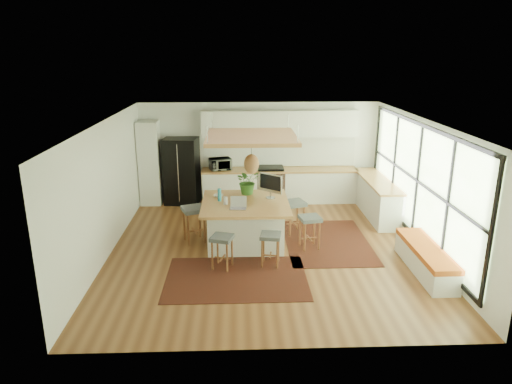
{
  "coord_description": "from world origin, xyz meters",
  "views": [
    {
      "loc": [
        -0.57,
        -9.14,
        4.05
      ],
      "look_at": [
        -0.2,
        0.5,
        1.1
      ],
      "focal_mm": 32.75,
      "sensor_mm": 36.0,
      "label": 1
    }
  ],
  "objects_px": {
    "stool_near_left": "(222,251)",
    "stool_near_right": "(270,248)",
    "stool_right_front": "(310,232)",
    "laptop": "(238,203)",
    "island": "(245,222)",
    "monitor": "(271,187)",
    "fridge": "(182,170)",
    "island_plant": "(248,184)",
    "stool_right_back": "(294,218)",
    "stool_left_side": "(194,226)",
    "microwave": "(220,163)"
  },
  "relations": [
    {
      "from": "stool_near_left",
      "to": "stool_right_back",
      "type": "xyz_separation_m",
      "value": [
        1.58,
        1.74,
        0.0
      ]
    },
    {
      "from": "stool_near_right",
      "to": "island",
      "type": "bearing_deg",
      "value": 112.31
    },
    {
      "from": "fridge",
      "to": "microwave",
      "type": "bearing_deg",
      "value": 7.99
    },
    {
      "from": "monitor",
      "to": "stool_left_side",
      "type": "bearing_deg",
      "value": -135.55
    },
    {
      "from": "laptop",
      "to": "island_plant",
      "type": "distance_m",
      "value": 1.05
    },
    {
      "from": "monitor",
      "to": "island_plant",
      "type": "height_order",
      "value": "monitor"
    },
    {
      "from": "stool_near_left",
      "to": "stool_right_front",
      "type": "distance_m",
      "value": 2.02
    },
    {
      "from": "monitor",
      "to": "island",
      "type": "bearing_deg",
      "value": -115.91
    },
    {
      "from": "fridge",
      "to": "microwave",
      "type": "relative_size",
      "value": 3.19
    },
    {
      "from": "fridge",
      "to": "stool_right_back",
      "type": "xyz_separation_m",
      "value": [
        2.79,
        -2.35,
        -0.57
      ]
    },
    {
      "from": "island",
      "to": "monitor",
      "type": "xyz_separation_m",
      "value": [
        0.56,
        0.26,
        0.72
      ]
    },
    {
      "from": "laptop",
      "to": "island_plant",
      "type": "height_order",
      "value": "island_plant"
    },
    {
      "from": "stool_right_back",
      "to": "island",
      "type": "bearing_deg",
      "value": -155.43
    },
    {
      "from": "stool_left_side",
      "to": "stool_near_left",
      "type": "bearing_deg",
      "value": -64.16
    },
    {
      "from": "fridge",
      "to": "island",
      "type": "relative_size",
      "value": 0.97
    },
    {
      "from": "stool_right_front",
      "to": "island_plant",
      "type": "bearing_deg",
      "value": 143.73
    },
    {
      "from": "laptop",
      "to": "microwave",
      "type": "relative_size",
      "value": 0.63
    },
    {
      "from": "stool_near_left",
      "to": "stool_near_right",
      "type": "relative_size",
      "value": 1.01
    },
    {
      "from": "island",
      "to": "island_plant",
      "type": "bearing_deg",
      "value": 83.78
    },
    {
      "from": "stool_right_back",
      "to": "monitor",
      "type": "relative_size",
      "value": 1.29
    },
    {
      "from": "fridge",
      "to": "stool_left_side",
      "type": "bearing_deg",
      "value": -70.62
    },
    {
      "from": "stool_near_right",
      "to": "laptop",
      "type": "height_order",
      "value": "laptop"
    },
    {
      "from": "fridge",
      "to": "stool_right_back",
      "type": "relative_size",
      "value": 2.35
    },
    {
      "from": "stool_right_front",
      "to": "laptop",
      "type": "bearing_deg",
      "value": -176.92
    },
    {
      "from": "microwave",
      "to": "stool_near_left",
      "type": "bearing_deg",
      "value": -104.34
    },
    {
      "from": "island",
      "to": "stool_right_back",
      "type": "height_order",
      "value": "island"
    },
    {
      "from": "stool_right_front",
      "to": "island",
      "type": "bearing_deg",
      "value": 165.6
    },
    {
      "from": "island",
      "to": "stool_near_right",
      "type": "distance_m",
      "value": 1.23
    },
    {
      "from": "laptop",
      "to": "microwave",
      "type": "xyz_separation_m",
      "value": [
        -0.47,
        3.29,
        0.07
      ]
    },
    {
      "from": "stool_near_left",
      "to": "stool_right_front",
      "type": "xyz_separation_m",
      "value": [
        1.82,
        0.88,
        0.0
      ]
    },
    {
      "from": "island",
      "to": "stool_right_front",
      "type": "bearing_deg",
      "value": -14.4
    },
    {
      "from": "laptop",
      "to": "monitor",
      "type": "height_order",
      "value": "monitor"
    },
    {
      "from": "island",
      "to": "microwave",
      "type": "distance_m",
      "value": 3.0
    },
    {
      "from": "stool_near_left",
      "to": "stool_left_side",
      "type": "xyz_separation_m",
      "value": [
        -0.65,
        1.34,
        0.0
      ]
    },
    {
      "from": "monitor",
      "to": "stool_near_right",
      "type": "bearing_deg",
      "value": -54.46
    },
    {
      "from": "island",
      "to": "stool_right_front",
      "type": "relative_size",
      "value": 2.61
    },
    {
      "from": "stool_right_front",
      "to": "stool_left_side",
      "type": "xyz_separation_m",
      "value": [
        -2.46,
        0.45,
        0.0
      ]
    },
    {
      "from": "stool_near_left",
      "to": "island_plant",
      "type": "height_order",
      "value": "island_plant"
    },
    {
      "from": "island",
      "to": "stool_near_left",
      "type": "height_order",
      "value": "island"
    },
    {
      "from": "stool_right_front",
      "to": "laptop",
      "type": "relative_size",
      "value": 1.99
    },
    {
      "from": "stool_right_back",
      "to": "island_plant",
      "type": "xyz_separation_m",
      "value": [
        -1.05,
        0.09,
        0.81
      ]
    },
    {
      "from": "island",
      "to": "monitor",
      "type": "bearing_deg",
      "value": 24.75
    },
    {
      "from": "island",
      "to": "stool_near_right",
      "type": "height_order",
      "value": "island"
    },
    {
      "from": "stool_right_back",
      "to": "stool_right_front",
      "type": "bearing_deg",
      "value": -74.81
    },
    {
      "from": "laptop",
      "to": "island_plant",
      "type": "xyz_separation_m",
      "value": [
        0.22,
        1.02,
        0.11
      ]
    },
    {
      "from": "island",
      "to": "monitor",
      "type": "height_order",
      "value": "monitor"
    },
    {
      "from": "fridge",
      "to": "island_plant",
      "type": "xyz_separation_m",
      "value": [
        1.74,
        -2.26,
        0.24
      ]
    },
    {
      "from": "stool_right_back",
      "to": "island_plant",
      "type": "distance_m",
      "value": 1.33
    },
    {
      "from": "stool_near_right",
      "to": "stool_right_front",
      "type": "distance_m",
      "value": 1.18
    },
    {
      "from": "stool_near_left",
      "to": "stool_near_right",
      "type": "height_order",
      "value": "stool_near_left"
    }
  ]
}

